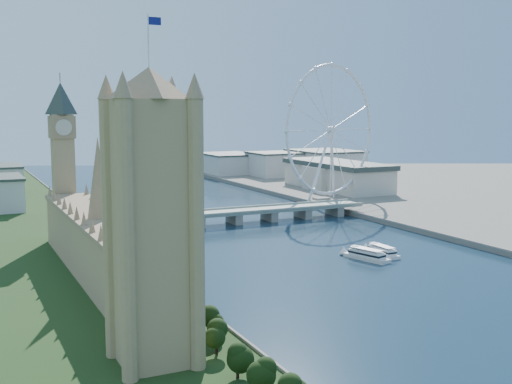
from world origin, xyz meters
TOP-DOWN VIEW (x-y plane):
  - tree_row at (-113.00, 66.00)m, footprint 7.60×199.60m
  - victoria_tower at (-135.00, 55.00)m, footprint 28.16×28.16m
  - parliament_range at (-128.00, 170.00)m, footprint 24.00×200.00m
  - big_ben at (-128.00, 278.00)m, footprint 20.02×20.02m
  - westminster_bridge at (0.00, 300.00)m, footprint 220.00×22.00m
  - london_eye at (119.98, 355.08)m, footprint 113.60×39.12m
  - county_hall at (175.00, 430.00)m, footprint 54.00×144.00m
  - city_skyline at (39.22, 560.08)m, footprint 505.00×280.00m
  - tour_boat_near at (21.07, 156.72)m, footprint 16.51×32.85m
  - tour_boat_far at (35.70, 162.03)m, footprint 7.68×29.41m

SIDE VIEW (x-z plane):
  - county_hall at x=175.00m, z-range -17.50..17.50m
  - tour_boat_near at x=21.07m, z-range -3.53..3.53m
  - tour_boat_far at x=35.70m, z-range -3.24..3.24m
  - westminster_bridge at x=0.00m, z-range 1.88..11.38m
  - tree_row at x=-113.00m, z-range -0.80..18.46m
  - city_skyline at x=39.22m, z-range 0.96..32.96m
  - parliament_range at x=-128.00m, z-range -16.52..53.48m
  - victoria_tower at x=-135.00m, z-range -1.51..110.49m
  - big_ben at x=-128.00m, z-range 11.57..121.57m
  - london_eye at x=119.98m, z-range 5.37..129.67m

